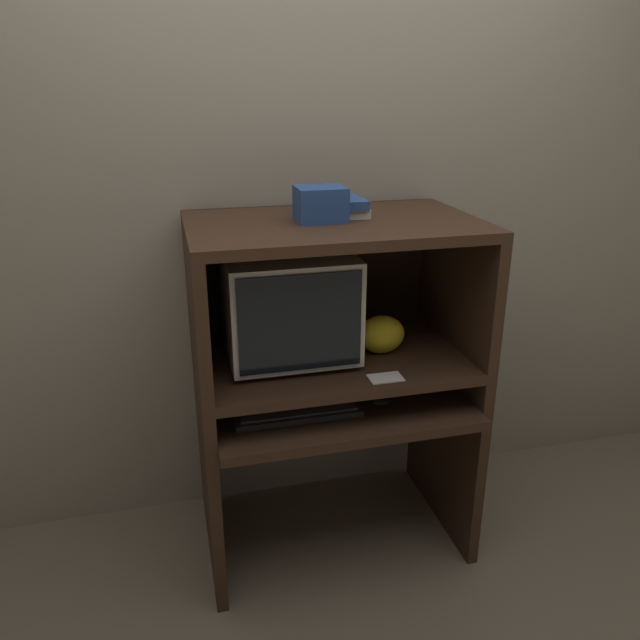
{
  "coord_description": "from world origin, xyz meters",
  "views": [
    {
      "loc": [
        -0.56,
        -1.71,
        1.74
      ],
      "look_at": [
        -0.05,
        0.32,
        0.94
      ],
      "focal_mm": 35.0,
      "sensor_mm": 36.0,
      "label": 1
    }
  ],
  "objects": [
    {
      "name": "ground_plane",
      "position": [
        0.0,
        0.0,
        0.0
      ],
      "size": [
        12.0,
        12.0,
        0.0
      ],
      "primitive_type": "plane",
      "color": "#756651"
    },
    {
      "name": "wall_back",
      "position": [
        0.0,
        0.69,
        1.3
      ],
      "size": [
        6.0,
        0.06,
        2.6
      ],
      "color": "gray",
      "rests_on": "ground_plane"
    },
    {
      "name": "desk_base",
      "position": [
        0.0,
        0.27,
        0.43
      ],
      "size": [
        1.0,
        0.69,
        0.66
      ],
      "color": "#382316",
      "rests_on": "ground_plane"
    },
    {
      "name": "desk_monitor_shelf",
      "position": [
        0.0,
        0.32,
        0.77
      ],
      "size": [
        1.0,
        0.63,
        0.15
      ],
      "color": "#382316",
      "rests_on": "desk_base"
    },
    {
      "name": "hutch_upper",
      "position": [
        0.0,
        0.35,
        1.15
      ],
      "size": [
        1.0,
        0.63,
        0.49
      ],
      "color": "#382316",
      "rests_on": "desk_monitor_shelf"
    },
    {
      "name": "crt_monitor",
      "position": [
        -0.16,
        0.35,
        1.01
      ],
      "size": [
        0.45,
        0.46,
        0.39
      ],
      "color": "beige",
      "rests_on": "desk_monitor_shelf"
    },
    {
      "name": "keyboard",
      "position": [
        -0.17,
        0.16,
        0.67
      ],
      "size": [
        0.44,
        0.16,
        0.03
      ],
      "color": "#2D2D30",
      "rests_on": "desk_base"
    },
    {
      "name": "mouse",
      "position": [
        0.13,
        0.15,
        0.68
      ],
      "size": [
        0.07,
        0.05,
        0.03
      ],
      "color": "black",
      "rests_on": "desk_base"
    },
    {
      "name": "snack_bag",
      "position": [
        0.18,
        0.28,
        0.88
      ],
      "size": [
        0.17,
        0.13,
        0.14
      ],
      "color": "gold",
      "rests_on": "desk_monitor_shelf"
    },
    {
      "name": "book_stack",
      "position": [
        0.02,
        0.37,
        1.33
      ],
      "size": [
        0.22,
        0.17,
        0.06
      ],
      "color": "beige",
      "rests_on": "hutch_upper"
    },
    {
      "name": "paper_card",
      "position": [
        0.12,
        0.07,
        0.81
      ],
      "size": [
        0.11,
        0.07,
        0.0
      ],
      "color": "white",
      "rests_on": "desk_monitor_shelf"
    },
    {
      "name": "storage_box",
      "position": [
        -0.05,
        0.32,
        1.36
      ],
      "size": [
        0.16,
        0.14,
        0.11
      ],
      "color": "navy",
      "rests_on": "hutch_upper"
    }
  ]
}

